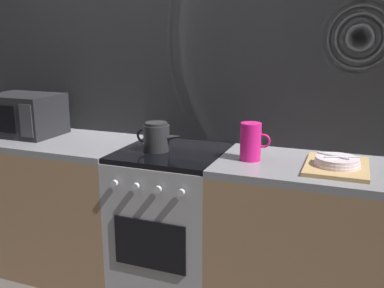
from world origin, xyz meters
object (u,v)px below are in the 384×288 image
microwave (25,115)px  dish_pile (337,164)px  stove_unit (172,223)px  kettle (157,137)px  pitcher (251,142)px

microwave → dish_pile: microwave is taller
stove_unit → kettle: bearing=-157.1°
microwave → kettle: 1.00m
stove_unit → dish_pile: (0.91, -0.02, 0.47)m
stove_unit → dish_pile: 1.02m
dish_pile → stove_unit: bearing=178.5°
microwave → pitcher: size_ratio=2.30×
stove_unit → pitcher: bearing=-3.0°
kettle → pitcher: size_ratio=1.42×
microwave → kettle: (1.00, -0.06, -0.05)m
dish_pile → microwave: bearing=178.5°
stove_unit → pitcher: size_ratio=4.50×
kettle → dish_pile: bearing=0.5°
kettle → dish_pile: (0.98, 0.01, -0.06)m
microwave → dish_pile: 1.99m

